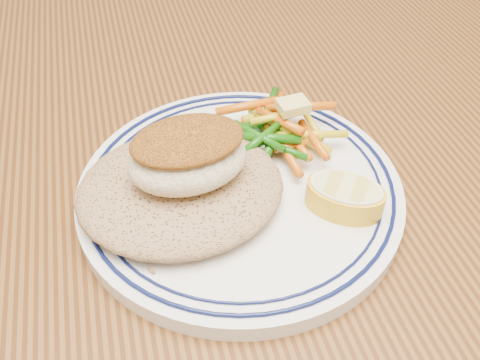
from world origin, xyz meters
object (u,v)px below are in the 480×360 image
object	(u,v)px
plate	(240,190)
vegetable_pile	(280,127)
fish_fillet	(188,155)
lemon_wedge	(345,196)
dining_table	(282,265)
rice_pilaf	(180,185)

from	to	relation	value
plate	vegetable_pile	distance (m)	0.07
fish_fillet	lemon_wedge	world-z (taller)	fish_fillet
dining_table	fish_fillet	size ratio (longest dim) A/B	16.66
vegetable_pile	lemon_wedge	xyz separation A→B (m)	(0.02, -0.09, -0.00)
rice_pilaf	fish_fillet	xyz separation A→B (m)	(0.01, -0.00, 0.03)
dining_table	vegetable_pile	world-z (taller)	vegetable_pile
dining_table	vegetable_pile	distance (m)	0.13
dining_table	vegetable_pile	xyz separation A→B (m)	(0.01, 0.05, 0.12)
dining_table	rice_pilaf	bearing A→B (deg)	-179.46
plate	lemon_wedge	bearing A→B (deg)	-32.60
fish_fillet	vegetable_pile	size ratio (longest dim) A/B	0.82
fish_fillet	dining_table	bearing A→B (deg)	2.36
fish_fillet	plate	bearing A→B (deg)	9.10
fish_fillet	lemon_wedge	bearing A→B (deg)	-19.03
rice_pilaf	dining_table	bearing A→B (deg)	0.54
plate	fish_fillet	bearing A→B (deg)	-170.90
plate	lemon_wedge	size ratio (longest dim) A/B	3.37
plate	vegetable_pile	world-z (taller)	vegetable_pile
rice_pilaf	fish_fillet	world-z (taller)	fish_fillet
plate	fish_fillet	size ratio (longest dim) A/B	2.81
dining_table	rice_pilaf	world-z (taller)	rice_pilaf
vegetable_pile	plate	bearing A→B (deg)	-135.78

